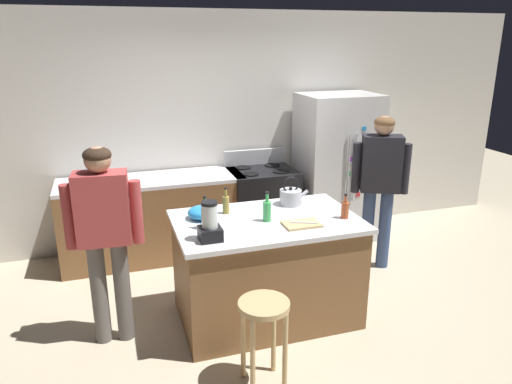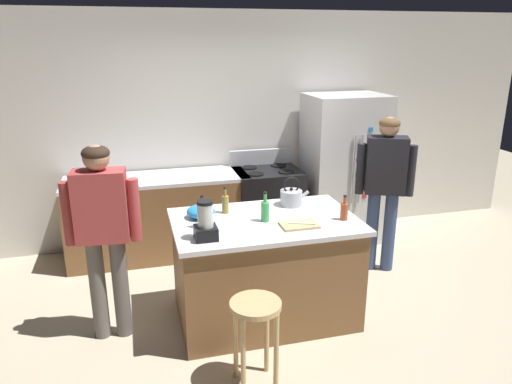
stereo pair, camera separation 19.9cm
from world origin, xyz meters
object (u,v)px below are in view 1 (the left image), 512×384
tea_kettle (291,196)px  person_by_island_left (104,228)px  refrigerator (336,168)px  cutting_board (302,224)px  mixing_bowl (202,212)px  bar_stool (264,321)px  bottle_olive_oil (205,217)px  bottle_cooking_sauce (345,209)px  bottle_vinegar (226,204)px  blender_appliance (210,224)px  kitchen_island (266,269)px  bottle_soda (267,210)px  person_by_sink_right (380,178)px  chef_knife (304,222)px  stove_range (262,207)px

tea_kettle → person_by_island_left: bearing=-171.9°
refrigerator → cutting_board: (-1.18, -1.72, 0.05)m
mixing_bowl → bar_stool: bearing=-78.5°
bottle_olive_oil → bottle_cooking_sauce: size_ratio=1.28×
refrigerator → mixing_bowl: bearing=-145.7°
bottle_vinegar → cutting_board: size_ratio=0.79×
bottle_cooking_sauce → tea_kettle: bearing=123.5°
mixing_bowl → blender_appliance: bearing=-93.9°
kitchen_island → bottle_soda: bottle_soda is taller
person_by_island_left → bottle_vinegar: 1.03m
person_by_sink_right → bottle_olive_oil: person_by_sink_right is taller
chef_knife → person_by_sink_right: bearing=57.3°
bottle_cooking_sauce → mixing_bowl: bearing=162.6°
person_by_sink_right → bottle_soda: (-1.46, -0.63, 0.02)m
tea_kettle → bottle_soda: bearing=-136.2°
refrigerator → bottle_olive_oil: (-1.94, -1.55, 0.15)m
refrigerator → bottle_soda: bearing=-132.7°
stove_range → bottle_cooking_sauce: (0.18, -1.70, 0.53)m
refrigerator → stove_range: size_ratio=1.60×
bottle_cooking_sauce → tea_kettle: size_ratio=0.78×
tea_kettle → person_by_sink_right: bearing=15.1°
bottle_soda → tea_kettle: size_ratio=0.93×
stove_range → bar_stool: size_ratio=1.67×
person_by_island_left → cutting_board: size_ratio=5.45×
bottle_olive_oil → chef_knife: bottle_olive_oil is taller
kitchen_island → bottle_soda: bearing=-107.1°
cutting_board → refrigerator: bearing=55.5°
bar_stool → blender_appliance: bearing=113.1°
chef_knife → cutting_board: bearing=-156.7°
mixing_bowl → bottle_cooking_sauce: bearing=-17.4°
bar_stool → mixing_bowl: (-0.21, 1.03, 0.47)m
person_by_island_left → person_by_sink_right: bearing=11.0°
bottle_vinegar → chef_knife: bearing=-40.7°
kitchen_island → chef_knife: size_ratio=7.08×
stove_range → bottle_vinegar: bearing=-120.5°
bottle_soda → tea_kettle: tea_kettle is taller
person_by_island_left → chef_knife: bearing=-10.0°
refrigerator → mixing_bowl: size_ratio=7.36×
stove_range → blender_appliance: size_ratio=3.63×
cutting_board → chef_knife: 0.02m
person_by_sink_right → bar_stool: person_by_sink_right is taller
tea_kettle → chef_knife: size_ratio=1.25×
stove_range → chef_knife: 1.82m
person_by_island_left → bottle_olive_oil: bearing=-7.7°
bar_stool → bottle_soda: 1.00m
refrigerator → bar_stool: bearing=-126.2°
person_by_sink_right → refrigerator: bearing=92.5°
bottle_cooking_sauce → person_by_island_left: bearing=173.2°
person_by_sink_right → tea_kettle: 1.16m
bottle_vinegar → chef_knife: 0.71m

